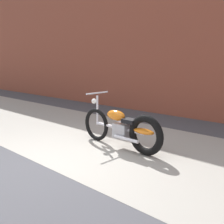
% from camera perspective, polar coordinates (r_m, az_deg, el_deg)
% --- Properties ---
extents(ground_plane, '(80.00, 80.00, 0.00)m').
position_cam_1_polar(ground_plane, '(4.48, -14.55, -11.10)').
color(ground_plane, '#47474C').
extents(sidewalk_slab, '(36.00, 3.50, 0.01)m').
position_cam_1_polar(sidewalk_slab, '(5.55, 0.89, -6.41)').
color(sidewalk_slab, '#9E998E').
rests_on(sidewalk_slab, ground).
extents(brick_building_wall, '(36.00, 0.50, 5.14)m').
position_cam_1_polar(brick_building_wall, '(8.25, 17.90, 16.74)').
color(brick_building_wall, brown).
rests_on(brick_building_wall, ground).
extents(motorcycle_orange, '(2.01, 0.58, 1.03)m').
position_cam_1_polar(motorcycle_orange, '(5.03, 2.78, -3.57)').
color(motorcycle_orange, black).
rests_on(motorcycle_orange, ground).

